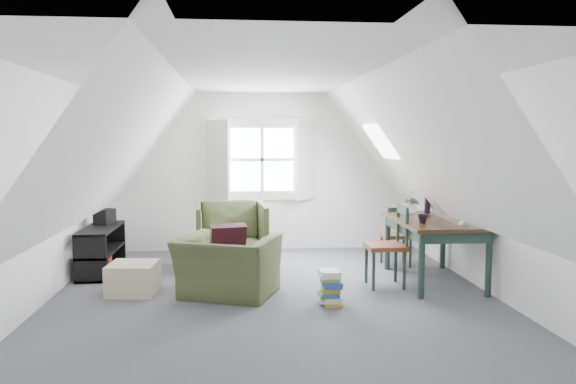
{
  "coord_description": "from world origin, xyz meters",
  "views": [
    {
      "loc": [
        -0.41,
        -6.2,
        1.8
      ],
      "look_at": [
        0.22,
        0.6,
        1.14
      ],
      "focal_mm": 35.0,
      "sensor_mm": 36.0,
      "label": 1
    }
  ],
  "objects": [
    {
      "name": "dining_chair_far",
      "position": [
        1.82,
        1.38,
        0.44
      ],
      "size": [
        0.4,
        0.4,
        0.85
      ],
      "rotation": [
        0.0,
        0.0,
        2.84
      ],
      "color": "brown",
      "rests_on": "floor"
    },
    {
      "name": "wall_front",
      "position": [
        0.0,
        -2.75,
        1.25
      ],
      "size": [
        5.0,
        0.0,
        5.0
      ],
      "primitive_type": "plane",
      "rotation": [
        -1.57,
        0.0,
        0.0
      ],
      "color": "white",
      "rests_on": "ground"
    },
    {
      "name": "armchair_far",
      "position": [
        -0.49,
        1.59,
        0.0
      ],
      "size": [
        1.03,
        1.05,
        0.9
      ],
      "primitive_type": "imported",
      "rotation": [
        0.0,
        0.0,
        0.07
      ],
      "color": "#3E4727",
      "rests_on": "floor"
    },
    {
      "name": "throw_pillow",
      "position": [
        -0.52,
        0.25,
        0.6
      ],
      "size": [
        0.45,
        0.32,
        0.43
      ],
      "primitive_type": "cube",
      "rotation": [
        0.31,
        0.0,
        0.22
      ],
      "color": "#3B101C",
      "rests_on": "armchair_near"
    },
    {
      "name": "dining_table",
      "position": [
        2.03,
        0.49,
        0.69
      ],
      "size": [
        0.95,
        1.58,
        0.79
      ],
      "rotation": [
        0.0,
        0.0,
        -0.03
      ],
      "color": "black",
      "rests_on": "floor"
    },
    {
      "name": "paper_box",
      "position": [
        2.23,
        0.04,
        0.81
      ],
      "size": [
        0.12,
        0.1,
        0.04
      ],
      "primitive_type": "cube",
      "rotation": [
        0.0,
        0.0,
        0.29
      ],
      "color": "white",
      "rests_on": "dining_table"
    },
    {
      "name": "wall_back",
      "position": [
        0.0,
        2.75,
        1.25
      ],
      "size": [
        5.0,
        0.0,
        5.0
      ],
      "primitive_type": "plane",
      "rotation": [
        1.57,
        0.0,
        0.0
      ],
      "color": "white",
      "rests_on": "ground"
    },
    {
      "name": "vase_twigs",
      "position": [
        2.13,
        1.04,
        0.92
      ],
      "size": [
        0.08,
        0.08,
        0.6
      ],
      "rotation": [
        0.0,
        0.0,
        -0.16
      ],
      "color": "black",
      "rests_on": "dining_table"
    },
    {
      "name": "slope_left",
      "position": [
        -1.55,
        0.0,
        1.78
      ],
      "size": [
        3.19,
        5.5,
        4.48
      ],
      "primitive_type": "plane",
      "rotation": [
        0.0,
        2.19,
        0.0
      ],
      "color": "white",
      "rests_on": "wall_left"
    },
    {
      "name": "wall_left",
      "position": [
        -2.5,
        0.0,
        1.25
      ],
      "size": [
        0.0,
        5.5,
        5.5
      ],
      "primitive_type": "plane",
      "rotation": [
        1.57,
        0.0,
        1.57
      ],
      "color": "white",
      "rests_on": "ground"
    },
    {
      "name": "dormer_window",
      "position": [
        0.0,
        2.68,
        1.45
      ],
      "size": [
        1.71,
        0.35,
        1.3
      ],
      "color": "white",
      "rests_on": "wall_back"
    },
    {
      "name": "ceiling",
      "position": [
        0.0,
        0.0,
        2.5
      ],
      "size": [
        5.5,
        5.5,
        0.0
      ],
      "primitive_type": "plane",
      "rotation": [
        3.14,
        0.0,
        0.0
      ],
      "color": "white",
      "rests_on": "wall_back"
    },
    {
      "name": "media_shelf",
      "position": [
        -2.22,
        1.33,
        0.28
      ],
      "size": [
        0.4,
        1.2,
        0.61
      ],
      "rotation": [
        0.0,
        0.0,
        -0.03
      ],
      "color": "black",
      "rests_on": "floor"
    },
    {
      "name": "magazine_stack",
      "position": [
        0.6,
        -0.34,
        0.19
      ],
      "size": [
        0.28,
        0.33,
        0.37
      ],
      "rotation": [
        0.0,
        0.0,
        0.19
      ],
      "color": "#B29933",
      "rests_on": "floor"
    },
    {
      "name": "demijohn",
      "position": [
        1.88,
        0.94,
        0.91
      ],
      "size": [
        0.21,
        0.21,
        0.3
      ],
      "rotation": [
        0.0,
        0.0,
        0.01
      ],
      "color": "silver",
      "rests_on": "dining_table"
    },
    {
      "name": "ottoman",
      "position": [
        -1.61,
        0.3,
        0.18
      ],
      "size": [
        0.57,
        0.57,
        0.35
      ],
      "primitive_type": "cube",
      "rotation": [
        0.0,
        0.0,
        -0.09
      ],
      "color": "#C1B590",
      "rests_on": "floor"
    },
    {
      "name": "armchair_near",
      "position": [
        -0.52,
        0.1,
        0.0
      ],
      "size": [
        1.3,
        1.23,
        0.68
      ],
      "primitive_type": "imported",
      "rotation": [
        0.0,
        0.0,
        2.78
      ],
      "color": "#3E4727",
      "rests_on": "floor"
    },
    {
      "name": "dining_chair_near",
      "position": [
        1.42,
        0.34,
        0.51
      ],
      "size": [
        0.46,
        0.46,
        0.98
      ],
      "rotation": [
        0.0,
        0.0,
        -1.43
      ],
      "color": "brown",
      "rests_on": "floor"
    },
    {
      "name": "cup",
      "position": [
        1.78,
        0.19,
        0.79
      ],
      "size": [
        0.13,
        0.13,
        0.1
      ],
      "primitive_type": "imported",
      "rotation": [
        0.0,
        0.0,
        -0.18
      ],
      "color": "black",
      "rests_on": "dining_table"
    },
    {
      "name": "slope_right",
      "position": [
        1.55,
        0.0,
        1.78
      ],
      "size": [
        3.19,
        5.5,
        4.48
      ],
      "primitive_type": "plane",
      "rotation": [
        0.0,
        -2.19,
        0.0
      ],
      "color": "white",
      "rests_on": "wall_right"
    },
    {
      "name": "floor",
      "position": [
        0.0,
        0.0,
        0.0
      ],
      "size": [
        5.5,
        5.5,
        0.0
      ],
      "primitive_type": "plane",
      "color": "#505056",
      "rests_on": "ground"
    },
    {
      "name": "electronics_box",
      "position": [
        -2.22,
        1.62,
        0.71
      ],
      "size": [
        0.27,
        0.32,
        0.22
      ],
      "primitive_type": "cube",
      "rotation": [
        0.0,
        0.0,
        -0.29
      ],
      "color": "black",
      "rests_on": "media_shelf"
    },
    {
      "name": "wall_right",
      "position": [
        2.5,
        0.0,
        1.25
      ],
      "size": [
        0.0,
        5.5,
        5.5
      ],
      "primitive_type": "plane",
      "rotation": [
        1.57,
        0.0,
        -1.57
      ],
      "color": "white",
      "rests_on": "ground"
    },
    {
      "name": "skylight",
      "position": [
        1.55,
        1.3,
        1.75
      ],
      "size": [
        0.35,
        0.75,
        0.47
      ],
      "primitive_type": "cube",
      "rotation": [
        0.0,
        0.95,
        0.0
      ],
      "color": "white",
      "rests_on": "slope_right"
    }
  ]
}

